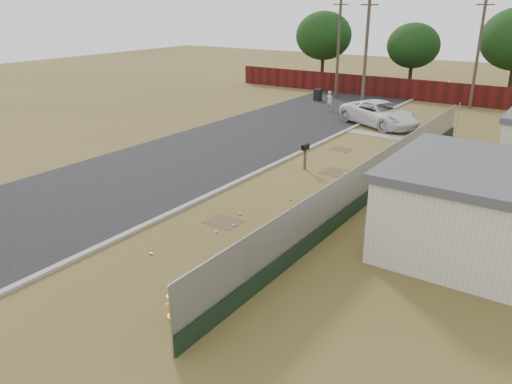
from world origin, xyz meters
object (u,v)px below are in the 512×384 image
Objects in this scene: pickup_truck at (380,114)px; mailbox at (305,149)px; pedestrian at (330,101)px; fire_hydrant at (173,304)px; trash_bin at (318,95)px.

mailbox is at bearing -151.63° from pickup_truck.
pickup_truck is 3.91× the size of pedestrian.
fire_hydrant is 0.58× the size of pedestrian.
pedestrian is 4.41m from trash_bin.
mailbox is at bearing -64.30° from trash_bin.
trash_bin is (-8.02, 6.11, -0.34)m from pickup_truck.
mailbox reaches higher than trash_bin.
pickup_truck is 10.09m from trash_bin.
mailbox is 19.56m from trash_bin.
pedestrian is at bearing 111.75° from mailbox.
mailbox is 11.52m from pickup_truck.
pedestrian is at bearing 108.10° from fire_hydrant.
pickup_truck is at bearing 92.29° from mailbox.
pickup_truck reaches higher than fire_hydrant.
mailbox is 0.22× the size of pickup_truck.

